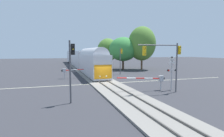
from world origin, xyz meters
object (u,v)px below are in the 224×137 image
at_px(crossing_gate_far, 69,71).
at_px(traffic_signal_near_left, 71,62).
at_px(traffic_signal_near_right, 166,55).
at_px(traffic_signal_far_side, 121,56).
at_px(elm_centre_background, 108,50).
at_px(maple_right_background, 142,44).
at_px(commuter_train, 79,58).
at_px(crossing_signal_mast, 172,69).
at_px(oak_far_right, 123,49).
at_px(crossing_gate_near, 156,79).

relative_size(crossing_gate_far, traffic_signal_near_left, 1.09).
relative_size(crossing_gate_far, traffic_signal_near_right, 1.10).
bearing_deg(traffic_signal_far_side, elm_centre_background, 83.81).
height_order(traffic_signal_near_left, traffic_signal_far_side, traffic_signal_near_left).
relative_size(traffic_signal_near_right, maple_right_background, 0.51).
xyz_separation_m(commuter_train, crossing_gate_far, (-4.71, -22.24, -1.31)).
relative_size(traffic_signal_far_side, elm_centre_background, 0.66).
height_order(traffic_signal_near_left, elm_centre_background, elm_centre_background).
distance_m(crossing_signal_mast, oak_far_right, 26.44).
distance_m(crossing_gate_far, maple_right_background, 22.72).
relative_size(crossing_gate_near, crossing_gate_far, 1.00).
distance_m(crossing_gate_far, traffic_signal_near_left, 16.15).
relative_size(crossing_signal_mast, traffic_signal_far_side, 0.75).
distance_m(crossing_gate_far, traffic_signal_far_side, 11.47).
distance_m(commuter_train, crossing_gate_far, 22.77).
xyz_separation_m(crossing_gate_near, traffic_signal_near_left, (-10.26, -2.60, 2.43)).
bearing_deg(traffic_signal_far_side, traffic_signal_near_left, -121.86).
bearing_deg(oak_far_right, crossing_gate_near, -102.18).
height_order(commuter_train, oak_far_right, oak_far_right).
bearing_deg(crossing_signal_mast, elm_centre_background, 88.05).
bearing_deg(traffic_signal_near_left, commuter_train, 81.73).
distance_m(crossing_gate_near, traffic_signal_near_right, 3.34).
xyz_separation_m(commuter_train, elm_centre_background, (7.84, -3.74, 2.50)).
bearing_deg(traffic_signal_near_right, elm_centre_background, 85.30).
height_order(crossing_gate_near, traffic_signal_far_side, traffic_signal_far_side).
bearing_deg(commuter_train, crossing_gate_near, -82.46).
relative_size(crossing_signal_mast, elm_centre_background, 0.49).
xyz_separation_m(crossing_signal_mast, traffic_signal_far_side, (-0.60, 16.58, 1.21)).
xyz_separation_m(traffic_signal_far_side, elm_centre_background, (1.69, 15.64, 1.45)).
xyz_separation_m(crossing_gate_far, elm_centre_background, (12.55, 18.51, 3.82)).
bearing_deg(commuter_train, traffic_signal_near_right, -82.21).
bearing_deg(crossing_gate_near, commuter_train, 97.54).
distance_m(crossing_gate_near, crossing_signal_mast, 2.36).
distance_m(crossing_gate_near, crossing_gate_far, 16.33).
height_order(crossing_gate_near, oak_far_right, oak_far_right).
relative_size(crossing_signal_mast, crossing_gate_far, 0.67).
bearing_deg(crossing_gate_far, elm_centre_background, 55.86).
relative_size(commuter_train, traffic_signal_near_left, 10.47).
distance_m(traffic_signal_far_side, elm_centre_background, 15.79).
xyz_separation_m(traffic_signal_near_right, maple_right_background, (9.65, 25.34, 2.47)).
height_order(crossing_gate_far, oak_far_right, oak_far_right).
xyz_separation_m(traffic_signal_near_left, traffic_signal_near_right, (10.64, 1.03, 0.49)).
height_order(crossing_gate_far, traffic_signal_near_left, traffic_signal_near_left).
relative_size(traffic_signal_far_side, oak_far_right, 0.66).
relative_size(crossing_gate_near, traffic_signal_near_left, 1.09).
bearing_deg(traffic_signal_near_left, traffic_signal_far_side, 58.14).
height_order(commuter_train, crossing_gate_near, commuter_train).
distance_m(crossing_gate_near, elm_centre_background, 32.23).
distance_m(commuter_train, crossing_gate_near, 35.92).
distance_m(crossing_signal_mast, maple_right_background, 25.78).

